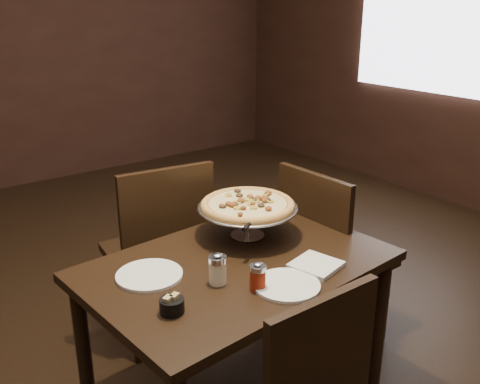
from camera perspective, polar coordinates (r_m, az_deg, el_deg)
room at (r=1.87m, az=-1.96°, el=12.59°), size 6.04×7.04×2.84m
dining_table at (r=2.08m, az=-0.27°, el=-9.66°), size 1.18×0.84×0.70m
pizza_stand at (r=2.19m, az=0.82°, el=-1.42°), size 0.42×0.42×0.17m
parmesan_shaker at (r=1.87m, az=-2.40°, el=-8.20°), size 0.07×0.07×0.11m
pepper_flake_shaker at (r=1.84m, az=1.90°, el=-9.00°), size 0.06×0.06×0.10m
packet_caddy at (r=1.74m, az=-7.28°, el=-11.88°), size 0.08×0.08×0.06m
napkin_stack at (r=2.01m, az=8.12°, el=-7.72°), size 0.19×0.19×0.02m
plate_left at (r=1.96m, az=-9.65°, el=-8.73°), size 0.24×0.24×0.01m
plate_near at (r=1.88m, az=5.01°, el=-9.87°), size 0.23×0.23×0.01m
serving_spatula at (r=2.01m, az=0.92°, el=-3.58°), size 0.13×0.13×0.02m
chair_far at (r=2.60m, az=-8.52°, el=-5.88°), size 0.50×0.50×0.95m
chair_side at (r=2.60m, az=9.44°, el=-6.29°), size 0.44×0.44×0.92m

